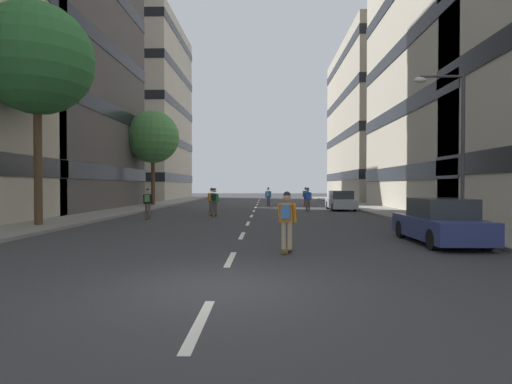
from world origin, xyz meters
The scene contains 18 objects.
ground_plane centered at (0.00, 22.34, 0.00)m, with size 134.05×134.05×0.00m, color #333335.
sidewalk_left centered at (-9.54, 25.14, 0.07)m, with size 3.14×61.44×0.14m, color gray.
sidewalk_right centered at (9.54, 25.14, 0.07)m, with size 3.14×61.44×0.14m, color gray.
lane_markings centered at (0.00, 23.00, 0.00)m, with size 0.16×52.20×0.01m.
building_left_far centered at (-19.25, 48.97, 12.25)m, with size 16.39×17.81×24.31m.
building_right_far centered at (19.25, 48.97, 10.67)m, with size 16.39×23.66×21.16m.
parked_car_near centered at (6.77, 24.32, 0.70)m, with size 1.82×4.40×1.52m.
parked_car_mid centered at (6.77, 6.08, 0.70)m, with size 1.82×4.40×1.52m.
street_tree_near centered at (-9.54, 10.72, 7.71)m, with size 5.04×5.04×10.12m.
street_tree_mid centered at (-9.54, 29.63, 6.39)m, with size 4.81×4.81×8.68m.
streetlamp_right centered at (8.86, 9.69, 4.14)m, with size 2.13×0.30×6.50m.
skater_0 centered at (-5.89, 15.52, 1.02)m, with size 0.55×0.92×1.78m.
skater_1 centered at (1.11, 27.83, 1.02)m, with size 0.56×0.92×1.78m.
skater_2 centered at (4.52, 29.46, 1.02)m, with size 0.55×0.91×1.78m.
skater_3 centered at (-2.30, 17.54, 1.02)m, with size 0.57×0.92×1.78m.
skater_4 centered at (4.01, 22.46, 0.98)m, with size 0.56×0.92×1.78m.
skater_5 centered at (-2.72, 19.43, 0.98)m, with size 0.55×0.91×1.78m.
skater_6 centered at (1.54, 4.12, 1.02)m, with size 0.57×0.92×1.78m.
Camera 1 is at (0.95, -7.70, 1.96)m, focal length 28.57 mm.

